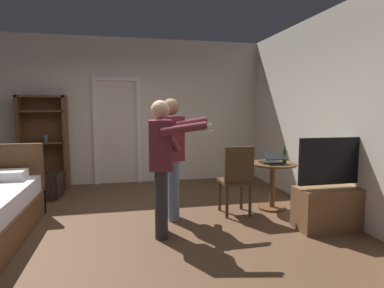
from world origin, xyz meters
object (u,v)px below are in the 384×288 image
object	(u,v)px
bookshelf	(44,139)
laptop	(272,160)
tv_flatscreen	(333,201)
side_table	(273,178)
suitcase_dark	(42,189)
person_blue_shirt	(162,159)
person_striped_shirt	(172,150)
bottle_on_table	(285,156)
suitcase_small	(46,186)
wooden_chair	(237,177)

from	to	relation	value
bookshelf	laptop	world-z (taller)	bookshelf
tv_flatscreen	bookshelf	bearing A→B (deg)	143.16
tv_flatscreen	side_table	size ratio (longest dim) A/B	1.65
bookshelf	suitcase_dark	world-z (taller)	bookshelf
bookshelf	suitcase_dark	bearing A→B (deg)	-82.06
bookshelf	person_blue_shirt	world-z (taller)	bookshelf
bookshelf	person_striped_shirt	bearing A→B (deg)	-46.27
side_table	suitcase_dark	size ratio (longest dim) A/B	1.55
person_blue_shirt	suitcase_dark	bearing A→B (deg)	132.61
tv_flatscreen	suitcase_dark	world-z (taller)	tv_flatscreen
side_table	person_striped_shirt	size ratio (longest dim) A/B	0.43
laptop	suitcase_dark	size ratio (longest dim) A/B	0.77
bottle_on_table	suitcase_small	distance (m)	3.94
bottle_on_table	suitcase_small	bearing A→B (deg)	158.28
person_blue_shirt	suitcase_dark	world-z (taller)	person_blue_shirt
tv_flatscreen	suitcase_dark	size ratio (longest dim) A/B	2.56
wooden_chair	person_striped_shirt	world-z (taller)	person_striped_shirt
laptop	bottle_on_table	world-z (taller)	bottle_on_table
laptop	person_blue_shirt	distance (m)	1.83
tv_flatscreen	wooden_chair	size ratio (longest dim) A/B	1.17
bookshelf	bottle_on_table	bearing A→B (deg)	-29.94
laptop	person_blue_shirt	bearing A→B (deg)	-160.02
side_table	person_striped_shirt	world-z (taller)	person_striped_shirt
tv_flatscreen	suitcase_small	xyz separation A→B (m)	(-3.85, 2.27, -0.14)
wooden_chair	person_blue_shirt	bearing A→B (deg)	-155.81
side_table	suitcase_small	size ratio (longest dim) A/B	1.46
side_table	bottle_on_table	distance (m)	0.37
side_table	wooden_chair	distance (m)	0.66
tv_flatscreen	person_striped_shirt	bearing A→B (deg)	156.89
tv_flatscreen	wooden_chair	world-z (taller)	tv_flatscreen
bottle_on_table	person_blue_shirt	world-z (taller)	person_blue_shirt
bottle_on_table	side_table	bearing A→B (deg)	150.26
side_table	person_striped_shirt	distance (m)	1.61
bottle_on_table	person_blue_shirt	xyz separation A→B (m)	(-1.89, -0.59, 0.11)
bookshelf	suitcase_small	bearing A→B (deg)	-77.91
bottle_on_table	person_blue_shirt	distance (m)	1.98
tv_flatscreen	person_striped_shirt	world-z (taller)	person_striped_shirt
bookshelf	tv_flatscreen	size ratio (longest dim) A/B	1.51
suitcase_dark	laptop	bearing A→B (deg)	-18.47
laptop	bookshelf	bearing A→B (deg)	149.32
bookshelf	tv_flatscreen	bearing A→B (deg)	-36.84
bookshelf	bottle_on_table	xyz separation A→B (m)	(3.77, -2.17, -0.14)
bookshelf	laptop	distance (m)	4.19
suitcase_small	suitcase_dark	bearing A→B (deg)	-104.64
person_striped_shirt	suitcase_dark	bearing A→B (deg)	145.71
bookshelf	tv_flatscreen	xyz separation A→B (m)	(4.01, -3.00, -0.60)
person_blue_shirt	suitcase_dark	distance (m)	2.71
tv_flatscreen	person_blue_shirt	xyz separation A→B (m)	(-2.13, 0.24, 0.57)
tv_flatscreen	wooden_chair	bearing A→B (deg)	143.60
person_striped_shirt	suitcase_dark	world-z (taller)	person_striped_shirt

